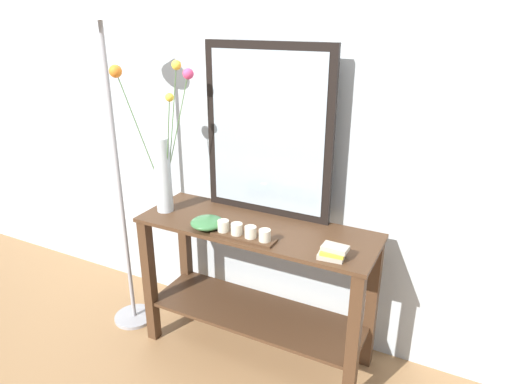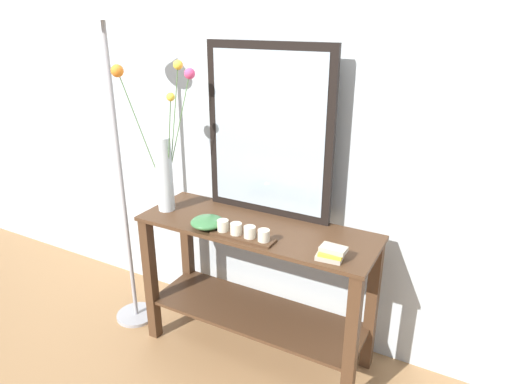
% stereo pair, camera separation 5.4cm
% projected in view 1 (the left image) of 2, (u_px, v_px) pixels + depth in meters
% --- Properties ---
extents(ground_plane, '(7.00, 6.00, 0.02)m').
position_uv_depth(ground_plane, '(256.00, 350.00, 2.56)').
color(ground_plane, '#997047').
extents(wall_back, '(6.40, 0.08, 2.70)m').
position_uv_depth(wall_back, '(285.00, 98.00, 2.34)').
color(wall_back, '#B2BCC1').
rests_on(wall_back, ground).
extents(console_table, '(1.23, 0.42, 0.76)m').
position_uv_depth(console_table, '(256.00, 276.00, 2.38)').
color(console_table, '#472D1C').
rests_on(console_table, ground).
extents(mirror_leaning, '(0.69, 0.03, 0.87)m').
position_uv_depth(mirror_leaning, '(268.00, 132.00, 2.28)').
color(mirror_leaning, black).
rests_on(mirror_leaning, console_table).
extents(tall_vase_left, '(0.30, 0.29, 0.78)m').
position_uv_depth(tall_vase_left, '(162.00, 161.00, 2.35)').
color(tall_vase_left, silver).
rests_on(tall_vase_left, console_table).
extents(candle_tray, '(0.32, 0.09, 0.07)m').
position_uv_depth(candle_tray, '(244.00, 233.00, 2.14)').
color(candle_tray, '#472D1C').
rests_on(candle_tray, console_table).
extents(decorative_bowl, '(0.17, 0.17, 0.06)m').
position_uv_depth(decorative_bowl, '(207.00, 223.00, 2.24)').
color(decorative_bowl, '#38703D').
rests_on(decorative_bowl, console_table).
extents(book_stack, '(0.13, 0.09, 0.06)m').
position_uv_depth(book_stack, '(333.00, 252.00, 1.97)').
color(book_stack, '#B2A893').
rests_on(book_stack, console_table).
extents(floor_lamp, '(0.24, 0.24, 1.83)m').
position_uv_depth(floor_lamp, '(112.00, 121.00, 2.36)').
color(floor_lamp, '#9E9EA3').
rests_on(floor_lamp, ground).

